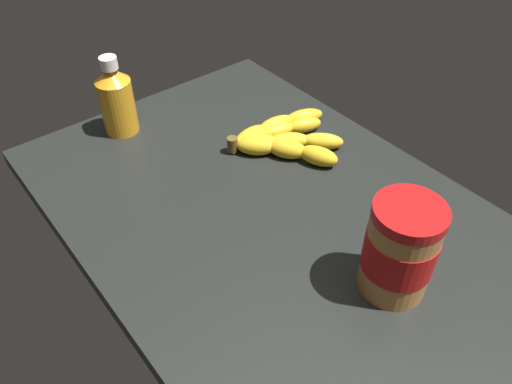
# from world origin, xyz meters

# --- Properties ---
(ground_plane) EXTENTS (0.88, 0.60, 0.03)m
(ground_plane) POSITION_xyz_m (0.00, 0.00, -0.02)
(ground_plane) COLOR black
(banana_bunch) EXTENTS (0.19, 0.22, 0.04)m
(banana_bunch) POSITION_xyz_m (0.12, -0.13, 0.02)
(banana_bunch) COLOR yellow
(banana_bunch) RESTS_ON ground_plane
(peanut_butter_jar) EXTENTS (0.10, 0.10, 0.15)m
(peanut_butter_jar) POSITION_xyz_m (-0.23, -0.03, 0.07)
(peanut_butter_jar) COLOR #B27238
(peanut_butter_jar) RESTS_ON ground_plane
(honey_bottle) EXTENTS (0.07, 0.07, 0.16)m
(honey_bottle) POSITION_xyz_m (0.36, 0.08, 0.07)
(honey_bottle) COLOR orange
(honey_bottle) RESTS_ON ground_plane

